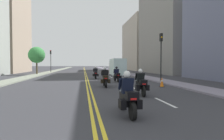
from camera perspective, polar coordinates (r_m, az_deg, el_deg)
name	(u,v)px	position (r m, az deg, el deg)	size (l,w,h in m)	color
ground_plane	(85,71)	(48.73, -8.17, -0.43)	(264.00, 264.00, 0.00)	#333338
sidewalk_left	(52,71)	(49.32, -17.59, -0.40)	(2.15, 144.00, 0.12)	gray
sidewalk_right	(116,71)	(49.46, 1.23, -0.31)	(2.15, 144.00, 0.12)	gray
centreline_yellow_inner	(84,71)	(48.73, -8.31, -0.43)	(0.12, 132.00, 0.01)	yellow
centreline_yellow_outer	(85,71)	(48.73, -8.02, -0.43)	(0.12, 132.00, 0.01)	yellow
lane_dashes_white	(108,76)	(30.01, -1.14, -1.77)	(0.14, 56.40, 0.01)	silver
building_right_1	(173,26)	(42.68, 18.01, 12.57)	(9.52, 18.66, 19.84)	gray
building_left_2	(7,23)	(48.77, -28.98, 12.18)	(6.73, 13.57, 21.70)	tan
building_right_2	(140,45)	(60.87, 8.54, 7.41)	(7.82, 19.09, 15.72)	#ABA192
motorcycle_0	(128,97)	(6.99, 4.73, -8.25)	(0.77, 2.14, 1.62)	black
motorcycle_1	(141,84)	(11.47, 8.66, -4.24)	(0.78, 2.16, 1.58)	black
motorcycle_2	(105,79)	(15.54, -2.11, -2.66)	(0.77, 2.12, 1.66)	black
motorcycle_3	(117,76)	(19.98, 1.44, -1.67)	(0.78, 2.19, 1.62)	black
motorcycle_4	(95,74)	(24.24, -5.00, -1.12)	(0.76, 2.10, 1.60)	black
traffic_cone_0	(139,77)	(21.60, 8.12, -2.24)	(0.35, 0.35, 0.72)	black
traffic_cone_1	(162,82)	(16.05, 14.79, -3.54)	(0.38, 0.38, 0.79)	black
traffic_light_near	(161,49)	(19.94, 14.54, 6.19)	(0.28, 0.38, 4.97)	black
traffic_light_far	(51,57)	(43.40, -17.95, 3.69)	(0.28, 0.38, 4.89)	black
street_tree_1	(37,55)	(35.85, -21.72, 4.21)	(2.85, 2.85, 4.91)	#483A20
parked_truck	(117,67)	(34.08, 1.51, 0.79)	(2.20, 6.50, 2.80)	#BFB7B9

